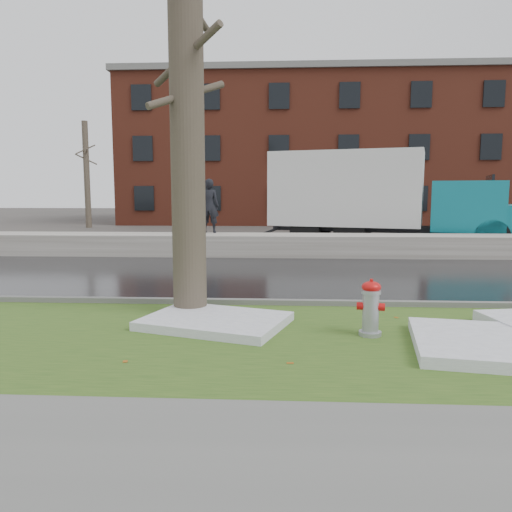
# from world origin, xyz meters

# --- Properties ---
(ground) EXTENTS (120.00, 120.00, 0.00)m
(ground) POSITION_xyz_m (0.00, 0.00, 0.00)
(ground) COLOR #47423D
(ground) RESTS_ON ground
(verge) EXTENTS (60.00, 4.50, 0.04)m
(verge) POSITION_xyz_m (0.00, -1.25, 0.02)
(verge) COLOR #2C4C19
(verge) RESTS_ON ground
(sidewalk) EXTENTS (60.00, 3.00, 0.05)m
(sidewalk) POSITION_xyz_m (0.00, -5.00, 0.03)
(sidewalk) COLOR slate
(sidewalk) RESTS_ON ground
(road) EXTENTS (60.00, 7.00, 0.03)m
(road) POSITION_xyz_m (0.00, 4.50, 0.01)
(road) COLOR black
(road) RESTS_ON ground
(parking_lot) EXTENTS (60.00, 9.00, 0.03)m
(parking_lot) POSITION_xyz_m (0.00, 13.00, 0.01)
(parking_lot) COLOR slate
(parking_lot) RESTS_ON ground
(curb) EXTENTS (60.00, 0.15, 0.14)m
(curb) POSITION_xyz_m (0.00, 1.00, 0.07)
(curb) COLOR slate
(curb) RESTS_ON ground
(snowbank) EXTENTS (60.00, 1.60, 0.75)m
(snowbank) POSITION_xyz_m (0.00, 8.70, 0.38)
(snowbank) COLOR beige
(snowbank) RESTS_ON ground
(brick_building) EXTENTS (26.00, 12.00, 10.00)m
(brick_building) POSITION_xyz_m (2.00, 30.00, 5.00)
(brick_building) COLOR maroon
(brick_building) RESTS_ON ground
(bg_tree_left) EXTENTS (1.40, 1.62, 6.50)m
(bg_tree_left) POSITION_xyz_m (-12.00, 22.00, 3.33)
(bg_tree_left) COLOR brown
(bg_tree_left) RESTS_ON ground
(bg_tree_center) EXTENTS (1.40, 1.62, 6.50)m
(bg_tree_center) POSITION_xyz_m (-6.00, 26.00, 3.33)
(bg_tree_center) COLOR brown
(bg_tree_center) RESTS_ON ground
(fire_hydrant) EXTENTS (0.43, 0.39, 0.87)m
(fire_hydrant) POSITION_xyz_m (1.47, -1.00, 0.50)
(fire_hydrant) COLOR #96999E
(fire_hydrant) RESTS_ON verge
(tree) EXTENTS (1.44, 1.60, 7.40)m
(tree) POSITION_xyz_m (-1.52, 0.25, 3.77)
(tree) COLOR brown
(tree) RESTS_ON verge
(box_truck) EXTENTS (11.57, 5.23, 3.84)m
(box_truck) POSITION_xyz_m (3.90, 12.17, 2.03)
(box_truck) COLOR black
(box_truck) RESTS_ON ground
(worker) EXTENTS (0.73, 0.50, 1.92)m
(worker) POSITION_xyz_m (-2.52, 9.30, 1.71)
(worker) COLOR black
(worker) RESTS_ON snowbank
(snow_patch_far) EXTENTS (2.59, 2.20, 0.14)m
(snow_patch_far) POSITION_xyz_m (-0.96, -0.56, 0.11)
(snow_patch_far) COLOR white
(snow_patch_far) RESTS_ON verge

